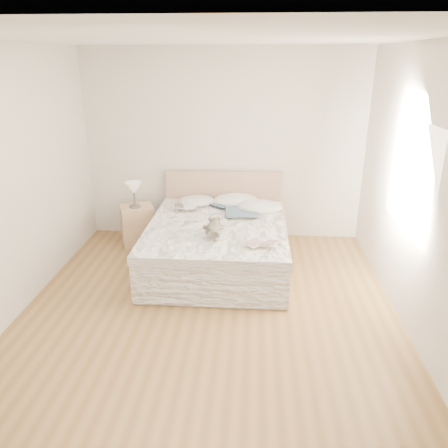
{
  "coord_description": "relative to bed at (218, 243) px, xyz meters",
  "views": [
    {
      "loc": [
        0.45,
        -3.97,
        2.55
      ],
      "look_at": [
        0.09,
        1.05,
        0.62
      ],
      "focal_mm": 35.0,
      "sensor_mm": 36.0,
      "label": 1
    }
  ],
  "objects": [
    {
      "name": "wall_left",
      "position": [
        -2.0,
        -1.19,
        1.04
      ],
      "size": [
        0.02,
        4.5,
        2.7
      ],
      "primitive_type": "cube",
      "color": "silver",
      "rests_on": "ground"
    },
    {
      "name": "table_lamp",
      "position": [
        -1.23,
        0.59,
        0.51
      ],
      "size": [
        0.29,
        0.29,
        0.36
      ],
      "color": "#4E4944",
      "rests_on": "nightstand"
    },
    {
      "name": "wall_front",
      "position": [
        0.0,
        -3.44,
        1.04
      ],
      "size": [
        4.0,
        0.02,
        2.7
      ],
      "primitive_type": "cube",
      "color": "silver",
      "rests_on": "ground"
    },
    {
      "name": "bed",
      "position": [
        0.0,
        0.0,
        0.0
      ],
      "size": [
        1.72,
        2.14,
        1.0
      ],
      "color": "tan",
      "rests_on": "floor"
    },
    {
      "name": "pillow_left",
      "position": [
        -0.36,
        0.68,
        0.33
      ],
      "size": [
        0.6,
        0.48,
        0.16
      ],
      "primitive_type": "ellipsoid",
      "rotation": [
        0.0,
        0.0,
        0.25
      ],
      "color": "silver",
      "rests_on": "bed"
    },
    {
      "name": "wall_right",
      "position": [
        2.0,
        -1.19,
        1.04
      ],
      "size": [
        0.02,
        4.5,
        2.7
      ],
      "primitive_type": "cube",
      "color": "silver",
      "rests_on": "ground"
    },
    {
      "name": "pillow_middle",
      "position": [
        0.2,
        0.75,
        0.33
      ],
      "size": [
        0.69,
        0.52,
        0.19
      ],
      "primitive_type": "ellipsoid",
      "rotation": [
        0.0,
        0.0,
        0.12
      ],
      "color": "white",
      "rests_on": "bed"
    },
    {
      "name": "window",
      "position": [
        1.99,
        -0.89,
        1.14
      ],
      "size": [
        0.02,
        1.3,
        1.1
      ],
      "primitive_type": "cube",
      "color": "white",
      "rests_on": "wall_right"
    },
    {
      "name": "nightstand",
      "position": [
        -1.21,
        0.63,
        -0.03
      ],
      "size": [
        0.57,
        0.54,
        0.56
      ],
      "primitive_type": "cube",
      "rotation": [
        0.0,
        0.0,
        0.39
      ],
      "color": "tan",
      "rests_on": "floor"
    },
    {
      "name": "childrens_book",
      "position": [
        0.55,
        -0.74,
        0.32
      ],
      "size": [
        0.39,
        0.38,
        0.02
      ],
      "primitive_type": "cube",
      "rotation": [
        0.0,
        0.0,
        -0.7
      ],
      "color": "beige",
      "rests_on": "bed"
    },
    {
      "name": "pillow_right",
      "position": [
        0.53,
        0.49,
        0.33
      ],
      "size": [
        0.64,
        0.47,
        0.18
      ],
      "primitive_type": "ellipsoid",
      "rotation": [
        0.0,
        0.0,
        -0.07
      ],
      "color": "white",
      "rests_on": "bed"
    },
    {
      "name": "floor",
      "position": [
        0.0,
        -1.19,
        -0.31
      ],
      "size": [
        4.0,
        4.5,
        0.0
      ],
      "primitive_type": "cube",
      "color": "brown",
      "rests_on": "ground"
    },
    {
      "name": "ceiling",
      "position": [
        0.0,
        -1.19,
        2.39
      ],
      "size": [
        4.0,
        4.5,
        0.0
      ],
      "primitive_type": "cube",
      "color": "white",
      "rests_on": "ground"
    },
    {
      "name": "wall_back",
      "position": [
        0.0,
        1.06,
        1.04
      ],
      "size": [
        4.0,
        0.02,
        2.7
      ],
      "primitive_type": "cube",
      "color": "silver",
      "rests_on": "ground"
    },
    {
      "name": "teddy_bear",
      "position": [
        -0.01,
        -0.52,
        0.34
      ],
      "size": [
        0.23,
        0.32,
        0.16
      ],
      "primitive_type": null,
      "rotation": [
        0.0,
        0.0,
        0.06
      ],
      "color": "#575144",
      "rests_on": "bed"
    },
    {
      "name": "blouse",
      "position": [
        0.29,
        0.4,
        0.32
      ],
      "size": [
        0.71,
        0.75,
        0.03
      ],
      "primitive_type": null,
      "rotation": [
        0.0,
        0.0,
        0.09
      ],
      "color": "#324B64",
      "rests_on": "bed"
    },
    {
      "name": "photo_book",
      "position": [
        -0.49,
        0.45,
        0.32
      ],
      "size": [
        0.36,
        0.29,
        0.02
      ],
      "primitive_type": "cube",
      "rotation": [
        0.0,
        0.0,
        0.23
      ],
      "color": "white",
      "rests_on": "bed"
    }
  ]
}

